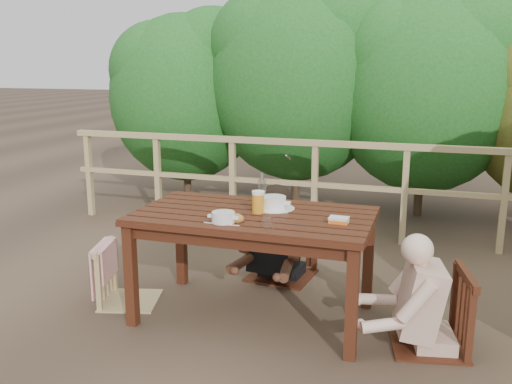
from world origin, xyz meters
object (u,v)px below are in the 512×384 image
(bottle, at_px, (262,191))
(tumbler, at_px, (267,223))
(table, at_px, (254,266))
(chair_far, at_px, (282,218))
(chair_right, at_px, (432,275))
(soup_far, at_px, (273,203))
(butter_tub, at_px, (339,221))
(chair_left, at_px, (128,248))
(woman, at_px, (283,204))
(diner_right, at_px, (439,256))
(bread_roll, at_px, (235,219))
(soup_near, at_px, (223,218))
(beer_glass, at_px, (258,203))

(bottle, bearing_deg, tumbler, -68.82)
(table, xyz_separation_m, chair_far, (-0.02, 0.79, 0.14))
(chair_right, distance_m, soup_far, 1.17)
(butter_tub, bearing_deg, chair_left, -177.91)
(table, bearing_deg, bottle, 90.44)
(butter_tub, bearing_deg, tumbler, -147.62)
(chair_right, distance_m, butter_tub, 0.67)
(chair_left, bearing_deg, butter_tub, -105.64)
(chair_left, distance_m, woman, 1.31)
(chair_far, xyz_separation_m, woman, (0.00, 0.02, 0.11))
(chair_left, relative_size, woman, 0.69)
(chair_right, bearing_deg, diner_right, 78.67)
(table, distance_m, bread_roll, 0.48)
(chair_far, bearing_deg, butter_tub, -48.97)
(diner_right, height_order, tumbler, diner_right)
(soup_far, bearing_deg, table, -119.98)
(table, bearing_deg, woman, 91.07)
(woman, distance_m, soup_near, 1.12)
(table, xyz_separation_m, beer_glass, (0.03, 0.01, 0.46))
(diner_right, distance_m, beer_glass, 1.22)
(beer_glass, bearing_deg, tumbler, -62.71)
(chair_far, height_order, butter_tub, chair_far)
(tumbler, bearing_deg, beer_glass, 117.29)
(bread_roll, xyz_separation_m, butter_tub, (0.65, 0.17, -0.01))
(beer_glass, bearing_deg, bread_roll, -106.90)
(chair_left, bearing_deg, soup_near, -120.00)
(chair_left, bearing_deg, tumbler, -117.22)
(chair_right, relative_size, beer_glass, 5.69)
(tumbler, bearing_deg, woman, 100.48)
(chair_left, relative_size, butter_tub, 6.78)
(diner_right, relative_size, beer_glass, 7.26)
(bottle, distance_m, butter_tub, 0.66)
(bottle, bearing_deg, diner_right, -11.98)
(soup_far, bearing_deg, bread_roll, -108.99)
(chair_far, xyz_separation_m, tumbler, (0.21, -1.10, 0.28))
(chair_left, distance_m, butter_tub, 1.60)
(beer_glass, relative_size, butter_tub, 1.33)
(chair_left, bearing_deg, bread_roll, -116.47)
(chair_right, distance_m, woman, 1.51)
(woman, distance_m, bread_roll, 1.07)
(tumbler, bearing_deg, chair_left, 168.06)
(chair_left, height_order, bottle, bottle)
(woman, relative_size, soup_near, 4.95)
(tumbler, bearing_deg, chair_far, 100.67)
(chair_far, xyz_separation_m, soup_far, (0.11, -0.63, 0.29))
(table, distance_m, tumbler, 0.55)
(tumbler, bearing_deg, table, 122.05)
(diner_right, bearing_deg, soup_far, 67.21)
(chair_right, xyz_separation_m, woman, (-1.21, 0.88, 0.15))
(butter_tub, bearing_deg, bottle, 158.79)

